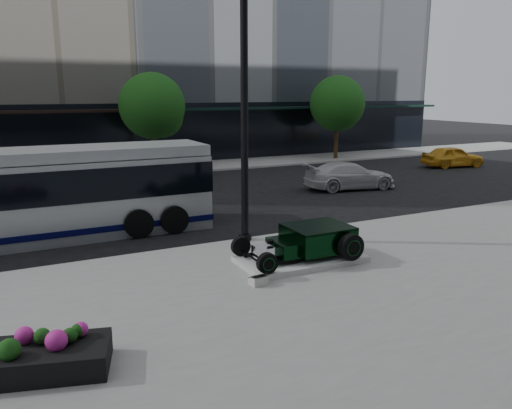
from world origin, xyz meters
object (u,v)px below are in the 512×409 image
transit_bus (20,196)px  yellow_taxi (453,156)px  flower_planter (41,357)px  hot_rod (311,240)px  white_sedan (350,176)px  lamppost (244,129)px

transit_bus → yellow_taxi: (25.21, 5.65, -0.82)m
flower_planter → transit_bus: (0.07, 8.79, 1.11)m
yellow_taxi → flower_planter: bearing=130.4°
hot_rod → white_sedan: (7.73, 8.50, -0.04)m
transit_bus → lamppost: bearing=-28.6°
lamppost → flower_planter: (-6.30, -5.39, -3.20)m
yellow_taxi → hot_rod: bearing=133.2°
hot_rod → flower_planter: hot_rod is taller
flower_planter → yellow_taxi: yellow_taxi is taller
flower_planter → white_sedan: white_sedan is taller
flower_planter → white_sedan: bearing=37.4°
flower_planter → yellow_taxi: 29.11m
hot_rod → transit_bus: transit_bus is taller
transit_bus → white_sedan: (14.77, 2.54, -0.83)m
hot_rod → lamppost: (-0.81, 2.56, 2.89)m
flower_planter → white_sedan: (14.84, 11.33, 0.28)m
lamppost → yellow_taxi: (18.98, 9.05, -2.91)m
flower_planter → yellow_taxi: bearing=29.7°
lamppost → yellow_taxi: lamppost is taller
lamppost → flower_planter: bearing=-139.5°
lamppost → transit_bus: lamppost is taller
transit_bus → yellow_taxi: transit_bus is taller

